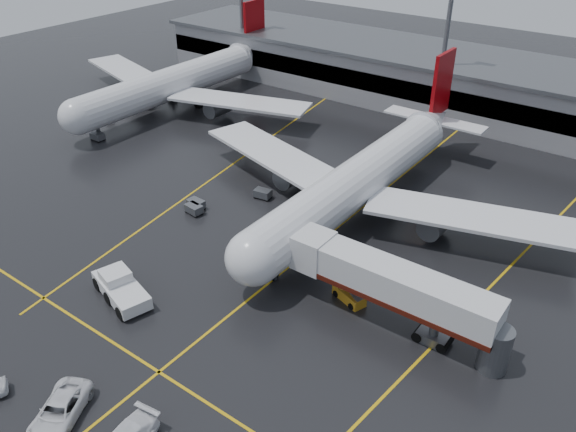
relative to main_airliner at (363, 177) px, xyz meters
The scene contains 18 objects.
ground 10.57m from the main_airliner, 90.00° to the right, with size 220.00×220.00×0.00m, color black.
apron_line_centre 10.57m from the main_airliner, 90.00° to the right, with size 0.25×90.00×0.02m, color gold.
apron_line_stop 31.98m from the main_airliner, 90.00° to the right, with size 60.00×0.25×0.02m, color gold.
apron_line_left 20.44m from the main_airliner, behind, with size 0.25×70.00×0.02m, color gold.
apron_line_right 18.49m from the main_airliner, ahead, with size 0.25×70.00×0.02m, color gold.
terminal 38.23m from the main_airliner, 90.00° to the left, with size 122.00×19.00×8.60m.
light_mast_mid 34.26m from the main_airliner, 98.80° to the left, with size 3.00×1.20×25.45m.
main_airliner is the anchor object (origin of this frame).
second_airliner 43.68m from the main_airliner, 164.05° to the left, with size 48.80×45.60×14.10m.
jet_bridge 19.68m from the main_airliner, 52.90° to the right, with size 19.90×3.40×6.05m.
pushback_tractor 29.11m from the main_airliner, 109.81° to the right, with size 7.61×4.75×2.54m.
belt_loader 17.28m from the main_airliner, 63.59° to the right, with size 3.61×2.45×2.11m.
service_van_a 39.22m from the main_airliner, 93.38° to the right, with size 2.76×5.98×1.66m, color silver.
baggage_cart_a 19.74m from the main_airliner, 140.68° to the right, with size 2.14×1.53×1.12m.
baggage_cart_b 19.62m from the main_airliner, 143.98° to the right, with size 2.08×1.43×1.12m.
baggage_cart_c 12.41m from the main_airliner, 156.52° to the right, with size 2.17×1.58×1.12m.
baggage_cart_d 47.16m from the main_airliner, behind, with size 2.35×1.99×1.12m.
baggage_cart_e 41.82m from the main_airliner, behind, with size 2.01×1.31×1.12m.
Camera 1 is at (27.44, -42.10, 34.03)m, focal length 35.78 mm.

